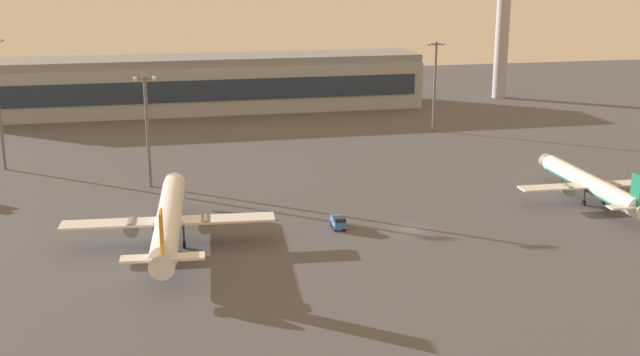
{
  "coord_description": "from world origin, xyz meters",
  "views": [
    {
      "loc": [
        -42.12,
        -119.81,
        43.51
      ],
      "look_at": [
        -11.0,
        21.19,
        4.0
      ],
      "focal_mm": 44.23,
      "sensor_mm": 36.0,
      "label": 1
    }
  ],
  "objects_px": {
    "airplane_terminal_side": "(169,219)",
    "apron_light_east": "(147,123)",
    "airplane_far_stand": "(590,184)",
    "apron_light_central": "(435,80)",
    "maintenance_van": "(338,222)",
    "control_tower": "(503,15)"
  },
  "relations": [
    {
      "from": "maintenance_van",
      "to": "apron_light_east",
      "type": "height_order",
      "value": "apron_light_east"
    },
    {
      "from": "airplane_terminal_side",
      "to": "maintenance_van",
      "type": "bearing_deg",
      "value": 8.42
    },
    {
      "from": "control_tower",
      "to": "airplane_terminal_side",
      "type": "relative_size",
      "value": 1.1
    },
    {
      "from": "apron_light_east",
      "to": "apron_light_central",
      "type": "bearing_deg",
      "value": 27.56
    },
    {
      "from": "apron_light_central",
      "to": "apron_light_east",
      "type": "bearing_deg",
      "value": -152.44
    },
    {
      "from": "airplane_far_stand",
      "to": "maintenance_van",
      "type": "height_order",
      "value": "airplane_far_stand"
    },
    {
      "from": "airplane_terminal_side",
      "to": "airplane_far_stand",
      "type": "relative_size",
      "value": 1.19
    },
    {
      "from": "control_tower",
      "to": "apron_light_east",
      "type": "xyz_separation_m",
      "value": [
        -115.04,
        -85.85,
        -14.08
      ]
    },
    {
      "from": "airplane_terminal_side",
      "to": "airplane_far_stand",
      "type": "height_order",
      "value": "airplane_terminal_side"
    },
    {
      "from": "maintenance_van",
      "to": "apron_light_central",
      "type": "distance_m",
      "value": 85.2
    },
    {
      "from": "airplane_terminal_side",
      "to": "apron_light_central",
      "type": "xyz_separation_m",
      "value": [
        71.86,
        73.95,
        9.48
      ]
    },
    {
      "from": "control_tower",
      "to": "maintenance_van",
      "type": "relative_size",
      "value": 11.33
    },
    {
      "from": "control_tower",
      "to": "airplane_terminal_side",
      "type": "xyz_separation_m",
      "value": [
        -112.43,
        -120.94,
        -22.89
      ]
    },
    {
      "from": "airplane_terminal_side",
      "to": "apron_light_east",
      "type": "bearing_deg",
      "value": 98.87
    },
    {
      "from": "airplane_far_stand",
      "to": "apron_light_central",
      "type": "height_order",
      "value": "apron_light_central"
    },
    {
      "from": "airplane_terminal_side",
      "to": "apron_light_east",
      "type": "height_order",
      "value": "apron_light_east"
    },
    {
      "from": "maintenance_van",
      "to": "apron_light_central",
      "type": "xyz_separation_m",
      "value": [
        43.68,
        72.08,
        12.48
      ]
    },
    {
      "from": "airplane_far_stand",
      "to": "apron_light_east",
      "type": "bearing_deg",
      "value": 162.19
    },
    {
      "from": "apron_light_central",
      "to": "airplane_far_stand",
      "type": "bearing_deg",
      "value": -84.95
    },
    {
      "from": "airplane_terminal_side",
      "to": "apron_light_central",
      "type": "distance_m",
      "value": 103.55
    },
    {
      "from": "apron_light_central",
      "to": "apron_light_east",
      "type": "distance_m",
      "value": 84.01
    },
    {
      "from": "airplane_terminal_side",
      "to": "maintenance_van",
      "type": "xyz_separation_m",
      "value": [
        28.18,
        1.88,
        -3.0
      ]
    }
  ]
}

